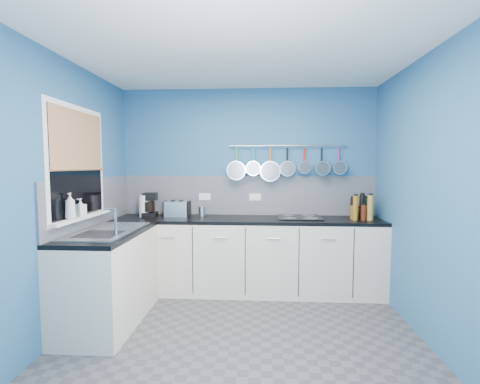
# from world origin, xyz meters

# --- Properties ---
(floor) EXTENTS (3.20, 3.00, 0.02)m
(floor) POSITION_xyz_m (0.00, 0.00, -0.01)
(floor) COLOR #47474C
(floor) RESTS_ON ground
(ceiling) EXTENTS (3.20, 3.00, 0.02)m
(ceiling) POSITION_xyz_m (0.00, 0.00, 2.51)
(ceiling) COLOR white
(ceiling) RESTS_ON ground
(wall_back) EXTENTS (3.20, 0.02, 2.50)m
(wall_back) POSITION_xyz_m (0.00, 1.51, 1.25)
(wall_back) COLOR #2A5D89
(wall_back) RESTS_ON ground
(wall_front) EXTENTS (3.20, 0.02, 2.50)m
(wall_front) POSITION_xyz_m (0.00, -1.51, 1.25)
(wall_front) COLOR #2A5D89
(wall_front) RESTS_ON ground
(wall_left) EXTENTS (0.02, 3.00, 2.50)m
(wall_left) POSITION_xyz_m (-1.61, 0.00, 1.25)
(wall_left) COLOR #2A5D89
(wall_left) RESTS_ON ground
(wall_right) EXTENTS (0.02, 3.00, 2.50)m
(wall_right) POSITION_xyz_m (1.61, 0.00, 1.25)
(wall_right) COLOR #2A5D89
(wall_right) RESTS_ON ground
(backsplash_back) EXTENTS (3.20, 0.02, 0.50)m
(backsplash_back) POSITION_xyz_m (0.00, 1.49, 1.15)
(backsplash_back) COLOR slate
(backsplash_back) RESTS_ON wall_back
(backsplash_left) EXTENTS (0.02, 1.80, 0.50)m
(backsplash_left) POSITION_xyz_m (-1.59, 0.60, 1.15)
(backsplash_left) COLOR slate
(backsplash_left) RESTS_ON wall_left
(cabinet_run_back) EXTENTS (3.20, 0.60, 0.86)m
(cabinet_run_back) POSITION_xyz_m (0.00, 1.20, 0.43)
(cabinet_run_back) COLOR beige
(cabinet_run_back) RESTS_ON ground
(worktop_back) EXTENTS (3.20, 0.60, 0.04)m
(worktop_back) POSITION_xyz_m (0.00, 1.20, 0.88)
(worktop_back) COLOR black
(worktop_back) RESTS_ON cabinet_run_back
(cabinet_run_left) EXTENTS (0.60, 1.20, 0.86)m
(cabinet_run_left) POSITION_xyz_m (-1.30, 0.30, 0.43)
(cabinet_run_left) COLOR beige
(cabinet_run_left) RESTS_ON ground
(worktop_left) EXTENTS (0.60, 1.20, 0.04)m
(worktop_left) POSITION_xyz_m (-1.30, 0.30, 0.88)
(worktop_left) COLOR black
(worktop_left) RESTS_ON cabinet_run_left
(window_frame) EXTENTS (0.01, 1.00, 1.10)m
(window_frame) POSITION_xyz_m (-1.58, 0.30, 1.55)
(window_frame) COLOR white
(window_frame) RESTS_ON wall_left
(window_glass) EXTENTS (0.01, 0.90, 1.00)m
(window_glass) POSITION_xyz_m (-1.57, 0.30, 1.55)
(window_glass) COLOR black
(window_glass) RESTS_ON wall_left
(bamboo_blind) EXTENTS (0.01, 0.90, 0.55)m
(bamboo_blind) POSITION_xyz_m (-1.56, 0.30, 1.77)
(bamboo_blind) COLOR #AE7A4F
(bamboo_blind) RESTS_ON wall_left
(window_sill) EXTENTS (0.10, 0.98, 0.03)m
(window_sill) POSITION_xyz_m (-1.55, 0.30, 1.04)
(window_sill) COLOR white
(window_sill) RESTS_ON wall_left
(sink_unit) EXTENTS (0.50, 0.95, 0.01)m
(sink_unit) POSITION_xyz_m (-1.30, 0.30, 0.90)
(sink_unit) COLOR silver
(sink_unit) RESTS_ON worktop_left
(mixer_tap) EXTENTS (0.12, 0.08, 0.26)m
(mixer_tap) POSITION_xyz_m (-1.14, 0.12, 1.03)
(mixer_tap) COLOR silver
(mixer_tap) RESTS_ON worktop_left
(socket_left) EXTENTS (0.15, 0.01, 0.09)m
(socket_left) POSITION_xyz_m (-0.55, 1.48, 1.13)
(socket_left) COLOR white
(socket_left) RESTS_ON backsplash_back
(socket_right) EXTENTS (0.15, 0.01, 0.09)m
(socket_right) POSITION_xyz_m (0.10, 1.48, 1.13)
(socket_right) COLOR white
(socket_right) RESTS_ON backsplash_back
(pot_rail) EXTENTS (1.45, 0.02, 0.02)m
(pot_rail) POSITION_xyz_m (0.50, 1.45, 1.78)
(pot_rail) COLOR silver
(pot_rail) RESTS_ON wall_back
(soap_bottle_a) EXTENTS (0.10, 0.10, 0.24)m
(soap_bottle_a) POSITION_xyz_m (-1.53, 0.07, 1.17)
(soap_bottle_a) COLOR white
(soap_bottle_a) RESTS_ON window_sill
(soap_bottle_b) EXTENTS (0.10, 0.10, 0.17)m
(soap_bottle_b) POSITION_xyz_m (-1.53, 0.24, 1.14)
(soap_bottle_b) COLOR white
(soap_bottle_b) RESTS_ON window_sill
(paper_towel) EXTENTS (0.15, 0.15, 0.27)m
(paper_towel) POSITION_xyz_m (-1.27, 1.23, 1.03)
(paper_towel) COLOR white
(paper_towel) RESTS_ON worktop_back
(coffee_maker) EXTENTS (0.18, 0.20, 0.30)m
(coffee_maker) POSITION_xyz_m (-1.20, 1.25, 1.05)
(coffee_maker) COLOR black
(coffee_maker) RESTS_ON worktop_back
(toaster) EXTENTS (0.31, 0.19, 0.19)m
(toaster) POSITION_xyz_m (-0.87, 1.29, 1.00)
(toaster) COLOR silver
(toaster) RESTS_ON worktop_back
(canister) EXTENTS (0.10, 0.10, 0.12)m
(canister) POSITION_xyz_m (-0.56, 1.34, 0.96)
(canister) COLOR silver
(canister) RESTS_ON worktop_back
(hob) EXTENTS (0.51, 0.45, 0.01)m
(hob) POSITION_xyz_m (0.64, 1.26, 0.91)
(hob) COLOR black
(hob) RESTS_ON worktop_back
(pan_0) EXTENTS (0.24, 0.12, 0.43)m
(pan_0) POSITION_xyz_m (-0.13, 1.44, 1.56)
(pan_0) COLOR silver
(pan_0) RESTS_ON pot_rail
(pan_1) EXTENTS (0.19, 0.11, 0.38)m
(pan_1) POSITION_xyz_m (0.08, 1.44, 1.59)
(pan_1) COLOR silver
(pan_1) RESTS_ON pot_rail
(pan_2) EXTENTS (0.26, 0.09, 0.45)m
(pan_2) POSITION_xyz_m (0.29, 1.44, 1.56)
(pan_2) COLOR silver
(pan_2) RESTS_ON pot_rail
(pan_3) EXTENTS (0.19, 0.09, 0.38)m
(pan_3) POSITION_xyz_m (0.50, 1.44, 1.59)
(pan_3) COLOR silver
(pan_3) RESTS_ON pot_rail
(pan_4) EXTENTS (0.16, 0.09, 0.35)m
(pan_4) POSITION_xyz_m (0.71, 1.44, 1.60)
(pan_4) COLOR silver
(pan_4) RESTS_ON pot_rail
(pan_5) EXTENTS (0.18, 0.13, 0.37)m
(pan_5) POSITION_xyz_m (0.92, 1.44, 1.59)
(pan_5) COLOR silver
(pan_5) RESTS_ON pot_rail
(pan_6) EXTENTS (0.17, 0.11, 0.36)m
(pan_6) POSITION_xyz_m (1.14, 1.44, 1.60)
(pan_6) COLOR silver
(pan_6) RESTS_ON pot_rail
(condiment_0) EXTENTS (0.07, 0.07, 0.24)m
(condiment_0) POSITION_xyz_m (1.45, 1.31, 1.02)
(condiment_0) COLOR #265919
(condiment_0) RESTS_ON worktop_back
(condiment_1) EXTENTS (0.07, 0.07, 0.12)m
(condiment_1) POSITION_xyz_m (1.35, 1.34, 0.96)
(condiment_1) COLOR brown
(condiment_1) RESTS_ON worktop_back
(condiment_2) EXTENTS (0.05, 0.05, 0.24)m
(condiment_2) POSITION_xyz_m (1.29, 1.34, 1.02)
(condiment_2) COLOR black
(condiment_2) RESTS_ON worktop_back
(condiment_3) EXTENTS (0.07, 0.07, 0.17)m
(condiment_3) POSITION_xyz_m (1.44, 1.23, 0.98)
(condiment_3) COLOR #3F721E
(condiment_3) RESTS_ON worktop_back
(condiment_4) EXTENTS (0.07, 0.07, 0.29)m
(condiment_4) POSITION_xyz_m (1.37, 1.23, 1.05)
(condiment_4) COLOR black
(condiment_4) RESTS_ON worktop_back
(condiment_5) EXTENTS (0.07, 0.07, 0.16)m
(condiment_5) POSITION_xyz_m (1.26, 1.20, 0.98)
(condiment_5) COLOR brown
(condiment_5) RESTS_ON worktop_back
(condiment_6) EXTENTS (0.07, 0.07, 0.29)m
(condiment_6) POSITION_xyz_m (1.44, 1.12, 1.05)
(condiment_6) COLOR olive
(condiment_6) RESTS_ON worktop_back
(condiment_7) EXTENTS (0.06, 0.06, 0.17)m
(condiment_7) POSITION_xyz_m (1.36, 1.13, 0.99)
(condiment_7) COLOR #4C190C
(condiment_7) RESTS_ON worktop_back
(condiment_8) EXTENTS (0.06, 0.06, 0.29)m
(condiment_8) POSITION_xyz_m (1.27, 1.12, 1.04)
(condiment_8) COLOR #8C5914
(condiment_8) RESTS_ON worktop_back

